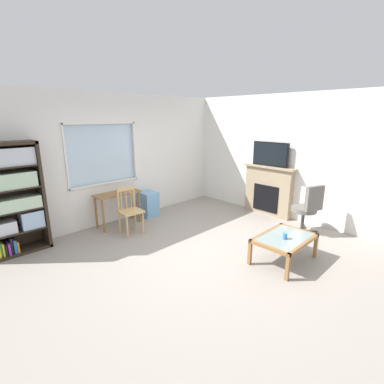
# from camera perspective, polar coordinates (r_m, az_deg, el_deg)

# --- Properties ---
(ground) EXTENTS (6.38, 5.83, 0.02)m
(ground) POSITION_cam_1_polar(r_m,az_deg,el_deg) (4.86, 1.06, -12.47)
(ground) COLOR #9E9389
(wall_back_with_window) EXTENTS (5.38, 0.15, 2.73)m
(wall_back_with_window) POSITION_cam_1_polar(r_m,az_deg,el_deg) (6.32, -14.57, 6.53)
(wall_back_with_window) COLOR white
(wall_back_with_window) RESTS_ON ground
(wall_right) EXTENTS (0.12, 5.03, 2.73)m
(wall_right) POSITION_cam_1_polar(r_m,az_deg,el_deg) (6.62, 18.12, 6.77)
(wall_right) COLOR white
(wall_right) RESTS_ON ground
(bookshelf) EXTENTS (0.90, 0.38, 1.86)m
(bookshelf) POSITION_cam_1_polar(r_m,az_deg,el_deg) (5.41, -32.79, -0.65)
(bookshelf) COLOR #2D2319
(bookshelf) RESTS_ON ground
(desk_under_window) EXTENTS (0.95, 0.41, 0.72)m
(desk_under_window) POSITION_cam_1_polar(r_m,az_deg,el_deg) (6.03, -14.94, -1.30)
(desk_under_window) COLOR olive
(desk_under_window) RESTS_ON ground
(wooden_chair) EXTENTS (0.45, 0.43, 0.90)m
(wooden_chair) POSITION_cam_1_polar(r_m,az_deg,el_deg) (5.62, -12.58, -3.67)
(wooden_chair) COLOR tan
(wooden_chair) RESTS_ON ground
(plastic_drawer_unit) EXTENTS (0.35, 0.40, 0.56)m
(plastic_drawer_unit) POSITION_cam_1_polar(r_m,az_deg,el_deg) (6.57, -8.87, -2.40)
(plastic_drawer_unit) COLOR #72ADDB
(plastic_drawer_unit) RESTS_ON ground
(fireplace) EXTENTS (0.26, 1.24, 1.15)m
(fireplace) POSITION_cam_1_polar(r_m,az_deg,el_deg) (6.74, 15.25, 0.33)
(fireplace) COLOR tan
(fireplace) RESTS_ON ground
(tv) EXTENTS (0.06, 0.86, 0.54)m
(tv) POSITION_cam_1_polar(r_m,az_deg,el_deg) (6.57, 15.68, 7.44)
(tv) COLOR black
(tv) RESTS_ON fireplace
(office_chair) EXTENTS (0.58, 0.62, 1.00)m
(office_chair) POSITION_cam_1_polar(r_m,az_deg,el_deg) (5.85, 22.52, -2.82)
(office_chair) COLOR slate
(office_chair) RESTS_ON ground
(coffee_table) EXTENTS (1.00, 0.68, 0.42)m
(coffee_table) POSITION_cam_1_polar(r_m,az_deg,el_deg) (4.70, 18.33, -9.29)
(coffee_table) COLOR #8C9E99
(coffee_table) RESTS_ON ground
(sippy_cup) EXTENTS (0.07, 0.07, 0.09)m
(sippy_cup) POSITION_cam_1_polar(r_m,az_deg,el_deg) (4.59, 18.41, -8.52)
(sippy_cup) COLOR #337FD6
(sippy_cup) RESTS_ON coffee_table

